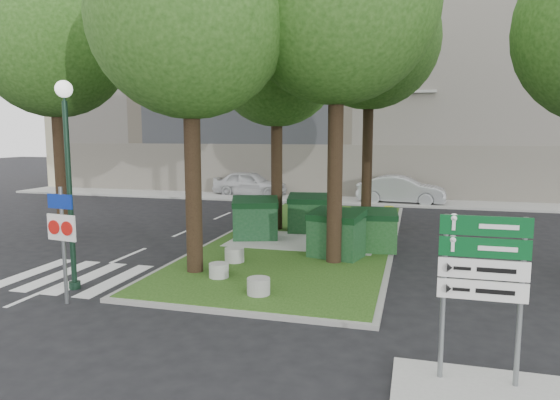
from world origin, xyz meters
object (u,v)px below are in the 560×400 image
(bollard_left, at_px, (234,255))
(car_silver, at_px, (401,190))
(car_white, at_px, (250,183))
(tree_street_left, at_px, (56,27))
(dumpster_d, at_px, (374,231))
(bollard_mid, at_px, (219,270))
(street_lamp, at_px, (68,160))
(dumpster_a, at_px, (255,219))
(litter_bin, at_px, (389,215))
(directional_sign, at_px, (483,273))
(tree_median_far, at_px, (373,25))
(bollard_right, at_px, (259,286))
(tree_median_mid, at_px, (279,50))
(dumpster_b, at_px, (309,214))
(dumpster_c, at_px, (336,234))
(traffic_sign_pole, at_px, (63,230))

(bollard_left, xyz_separation_m, car_silver, (4.31, 14.60, 0.45))
(car_white, bearing_deg, car_silver, -95.02)
(tree_street_left, distance_m, dumpster_d, 13.33)
(bollard_mid, relative_size, street_lamp, 0.10)
(dumpster_a, relative_size, bollard_mid, 3.65)
(litter_bin, height_order, directional_sign, directional_sign)
(tree_median_far, xyz_separation_m, dumpster_d, (0.71, -5.84, -7.55))
(tree_median_far, distance_m, litter_bin, 7.92)
(dumpster_d, xyz_separation_m, car_silver, (0.50, 12.11, 0.01))
(dumpster_d, relative_size, bollard_left, 2.76)
(tree_median_far, bearing_deg, bollard_right, -97.79)
(tree_median_mid, relative_size, street_lamp, 1.95)
(tree_median_far, distance_m, dumpster_b, 8.45)
(tree_median_mid, xyz_separation_m, street_lamp, (-2.99, -8.45, -3.77))
(dumpster_d, height_order, car_silver, car_silver)
(dumpster_c, bearing_deg, litter_bin, 94.08)
(tree_median_mid, height_order, bollard_right, tree_median_mid)
(bollard_mid, distance_m, litter_bin, 10.13)
(dumpster_d, bearing_deg, directional_sign, -82.11)
(dumpster_c, height_order, directional_sign, directional_sign)
(dumpster_d, xyz_separation_m, bollard_mid, (-3.65, -4.10, -0.47))
(dumpster_c, xyz_separation_m, directional_sign, (3.28, -7.11, 0.99))
(dumpster_a, distance_m, dumpster_c, 3.71)
(tree_street_left, xyz_separation_m, car_silver, (11.91, 12.27, -6.87))
(car_white, distance_m, car_silver, 9.23)
(directional_sign, bearing_deg, tree_street_left, 149.18)
(tree_street_left, distance_m, car_white, 15.34)
(dumpster_d, distance_m, bollard_left, 4.58)
(dumpster_a, height_order, car_white, dumpster_a)
(traffic_sign_pole, xyz_separation_m, car_silver, (6.85, 18.71, -0.94))
(tree_median_mid, height_order, directional_sign, tree_median_mid)
(bollard_right, bearing_deg, tree_median_far, 82.21)
(dumpster_a, relative_size, street_lamp, 0.37)
(bollard_right, relative_size, car_silver, 0.11)
(dumpster_a, distance_m, bollard_mid, 4.93)
(street_lamp, bearing_deg, bollard_right, 5.51)
(bollard_left, distance_m, bollard_mid, 1.62)
(tree_median_far, xyz_separation_m, car_silver, (1.21, 6.27, -7.54))
(bollard_mid, bearing_deg, tree_street_left, 153.08)
(dumpster_c, bearing_deg, street_lamp, -127.49)
(dumpster_c, distance_m, car_white, 16.28)
(dumpster_b, bearing_deg, bollard_left, -110.68)
(dumpster_b, xyz_separation_m, bollard_right, (0.42, -7.62, -0.51))
(dumpster_c, bearing_deg, car_silver, 98.41)
(tree_median_mid, relative_size, tree_street_left, 0.91)
(litter_bin, distance_m, street_lamp, 13.28)
(street_lamp, bearing_deg, bollard_mid, 24.86)
(dumpster_c, xyz_separation_m, street_lamp, (-5.87, -4.50, 2.39))
(dumpster_a, height_order, litter_bin, dumpster_a)
(tree_median_mid, distance_m, dumpster_c, 7.86)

